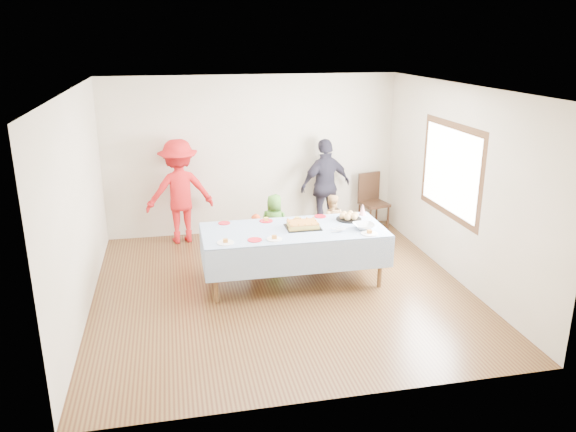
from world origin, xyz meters
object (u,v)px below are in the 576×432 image
object	(u,v)px
birthday_cake	(303,225)
party_table	(294,233)
dining_chair	(372,198)
adult_left	(180,191)

from	to	relation	value
birthday_cake	party_table	bearing A→B (deg)	-168.15
dining_chair	adult_left	bearing A→B (deg)	167.43
birthday_cake	adult_left	xyz separation A→B (m)	(-1.62, 1.96, 0.04)
birthday_cake	dining_chair	size ratio (longest dim) A/B	0.48
adult_left	party_table	bearing A→B (deg)	118.68
dining_chair	adult_left	world-z (taller)	adult_left
birthday_cake	adult_left	distance (m)	2.54
party_table	birthday_cake	xyz separation A→B (m)	(0.14, 0.03, 0.09)
party_table	birthday_cake	world-z (taller)	birthday_cake
party_table	adult_left	bearing A→B (deg)	126.70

